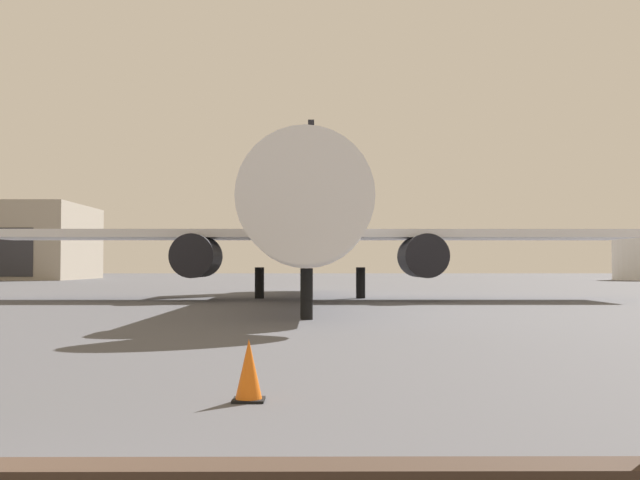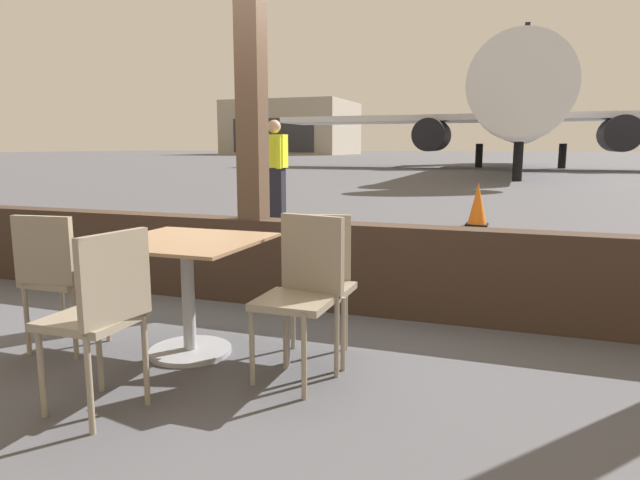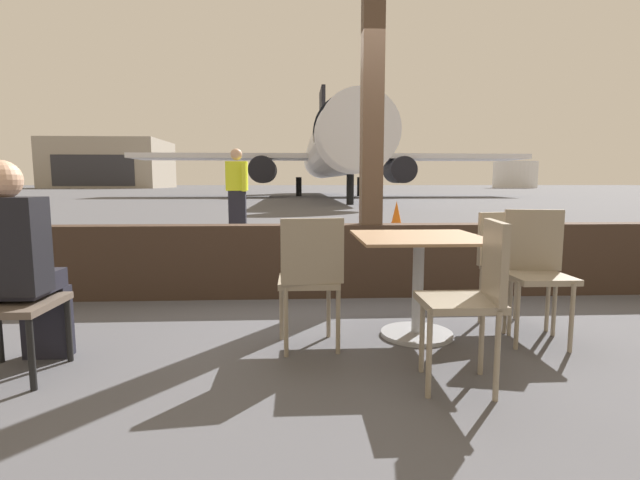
# 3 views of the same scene
# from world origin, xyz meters

# --- Properties ---
(ground_plane) EXTENTS (220.00, 220.00, 0.00)m
(ground_plane) POSITION_xyz_m (0.00, 40.00, 0.00)
(ground_plane) COLOR #4C4C51
(airplane) EXTENTS (29.14, 29.90, 10.06)m
(airplane) POSITION_xyz_m (1.94, 29.82, 3.25)
(airplane) COLOR silver
(airplane) RESTS_ON ground
(traffic_cone) EXTENTS (0.36, 0.36, 0.71)m
(traffic_cone) POSITION_xyz_m (1.43, 5.44, 0.34)
(traffic_cone) COLOR orange
(traffic_cone) RESTS_ON ground
(distant_hangar) EXTENTS (19.01, 15.88, 8.47)m
(distant_hangar) POSITION_xyz_m (-33.77, 83.13, 4.23)
(distant_hangar) COLOR #9E9384
(distant_hangar) RESTS_ON ground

